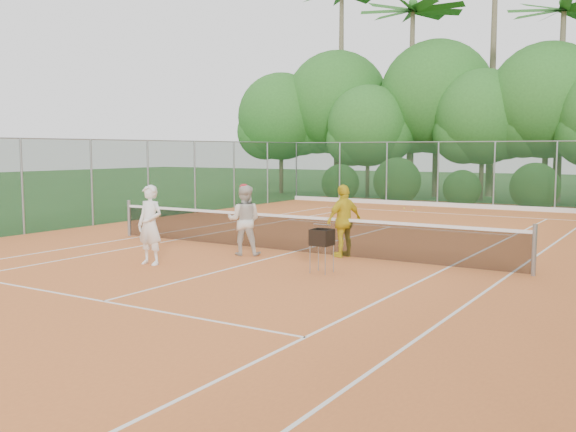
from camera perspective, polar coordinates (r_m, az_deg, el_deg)
The scene contains 14 objects.
ground at distance 16.67m, azimuth 0.49°, elevation -3.29°, with size 120.00×120.00×0.00m, color #214D1B.
clay_court at distance 16.67m, azimuth 0.49°, elevation -3.26°, with size 18.00×36.00×0.02m, color orange.
tennis_net at distance 16.60m, azimuth 0.49°, elevation -1.48°, with size 11.97×0.10×1.10m.
player_white at distance 15.10m, azimuth -12.16°, elevation -0.78°, with size 0.67×0.44×1.84m, color white.
player_center_grp at distance 16.13m, azimuth -3.92°, elevation -0.36°, with size 1.06×0.97×1.80m.
player_yellow at distance 15.88m, azimuth 5.00°, elevation -0.43°, with size 1.05×0.44×1.80m, color gold.
ball_hopper at distance 13.80m, azimuth 3.03°, elevation -1.98°, with size 0.42×0.42×0.95m.
stray_ball_a at distance 28.27m, azimuth 11.13°, elevation 0.51°, with size 0.07×0.07×0.07m, color #CEE234.
stray_ball_b at distance 29.17m, azimuth 10.29°, elevation 0.69°, with size 0.07×0.07×0.07m, color yellow.
stray_ball_c at distance 23.15m, azimuth 21.21°, elevation -0.96°, with size 0.07×0.07×0.07m, color #C2DE33.
court_markings at distance 16.67m, azimuth 0.49°, elevation -3.21°, with size 11.03×23.83×0.01m.
fence_back at distance 30.30m, azimuth 15.49°, elevation 3.55°, with size 18.07×0.07×3.00m.
fence_left at distance 21.63m, azimuth -22.55°, elevation 2.43°, with size 0.07×33.07×3.00m.
tropical_treeline at distance 35.08m, azimuth 20.40°, elevation 9.57°, with size 32.10×8.49×15.03m.
Camera 1 is at (8.58, -14.04, 2.68)m, focal length 40.00 mm.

